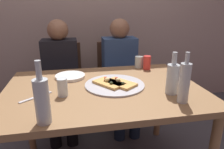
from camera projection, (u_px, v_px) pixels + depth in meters
name	position (u px, v px, depth m)	size (l,w,h in m)	color
back_wall	(86.00, 5.00, 2.53)	(6.00, 0.10, 2.60)	gray
dining_table	(104.00, 98.00, 1.50)	(1.37, 0.96, 0.75)	olive
pizza_tray	(115.00, 85.00, 1.50)	(0.43, 0.43, 0.01)	#ADADB2
pizza_slice_last	(120.00, 83.00, 1.49)	(0.24, 0.25, 0.05)	tan
pizza_slice_extra	(109.00, 83.00, 1.49)	(0.23, 0.25, 0.05)	tan
wine_bottle	(42.00, 100.00, 1.00)	(0.07, 0.07, 0.32)	#B2BCC1
beer_bottle	(173.00, 78.00, 1.34)	(0.08, 0.08, 0.28)	#B2BCC1
water_bottle	(184.00, 82.00, 1.21)	(0.06, 0.06, 0.30)	#B2BCC1
tumbler_near	(62.00, 87.00, 1.32)	(0.07, 0.07, 0.12)	silver
tumbler_far	(139.00, 62.00, 1.91)	(0.08, 0.08, 0.11)	#B7C6BC
soda_can	(147.00, 63.00, 1.86)	(0.07, 0.07, 0.12)	red
plate_stack	(70.00, 76.00, 1.66)	(0.23, 0.23, 0.02)	white
table_knife	(36.00, 97.00, 1.31)	(0.22, 0.02, 0.01)	#B7B7BC
chair_left	(62.00, 80.00, 2.31)	(0.44, 0.44, 0.90)	#472D1E
chair_right	(118.00, 76.00, 2.43)	(0.44, 0.44, 0.90)	#472D1E
guest_in_sweater	(61.00, 73.00, 2.13)	(0.36, 0.56, 1.17)	black
guest_in_beanie	(121.00, 70.00, 2.24)	(0.36, 0.56, 1.17)	navy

